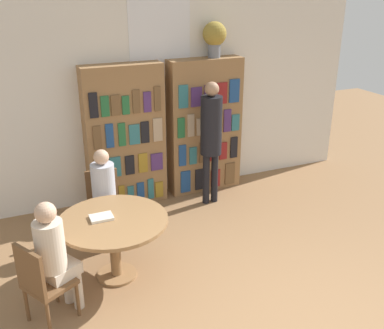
# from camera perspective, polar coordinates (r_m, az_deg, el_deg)

# --- Properties ---
(wall_back) EXTENTS (6.40, 0.07, 3.00)m
(wall_back) POSITION_cam_1_polar(r_m,az_deg,el_deg) (6.67, -3.99, 8.69)
(wall_back) COLOR silver
(wall_back) RESTS_ON ground_plane
(bookshelf_left) EXTENTS (1.12, 0.34, 2.04)m
(bookshelf_left) POSITION_cam_1_polar(r_m,az_deg,el_deg) (6.45, -8.51, 3.50)
(bookshelf_left) COLOR olive
(bookshelf_left) RESTS_ON ground_plane
(bookshelf_right) EXTENTS (1.12, 0.34, 2.04)m
(bookshelf_right) POSITION_cam_1_polar(r_m,az_deg,el_deg) (6.85, 1.60, 4.85)
(bookshelf_right) COLOR olive
(bookshelf_right) RESTS_ON ground_plane
(flower_vase) EXTENTS (0.34, 0.34, 0.50)m
(flower_vase) POSITION_cam_1_polar(r_m,az_deg,el_deg) (6.64, 2.88, 15.98)
(flower_vase) COLOR slate
(flower_vase) RESTS_ON bookshelf_right
(reading_table) EXTENTS (1.18, 1.18, 0.72)m
(reading_table) POSITION_cam_1_polar(r_m,az_deg,el_deg) (4.94, -9.94, -8.07)
(reading_table) COLOR olive
(reading_table) RESTS_ON ground_plane
(chair_near_camera) EXTENTS (0.55, 0.55, 0.87)m
(chair_near_camera) POSITION_cam_1_polar(r_m,az_deg,el_deg) (4.53, -18.55, -13.85)
(chair_near_camera) COLOR brown
(chair_near_camera) RESTS_ON ground_plane
(chair_left_side) EXTENTS (0.44, 0.44, 0.87)m
(chair_left_side) POSITION_cam_1_polar(r_m,az_deg,el_deg) (5.81, -11.13, -4.61)
(chair_left_side) COLOR brown
(chair_left_side) RESTS_ON ground_plane
(seated_reader_left) EXTENTS (0.32, 0.40, 1.23)m
(seated_reader_left) POSITION_cam_1_polar(r_m,az_deg,el_deg) (5.55, -11.08, -3.39)
(seated_reader_left) COLOR #B2B7C6
(seated_reader_left) RESTS_ON ground_plane
(seated_reader_right) EXTENTS (0.42, 0.40, 1.24)m
(seated_reader_right) POSITION_cam_1_polar(r_m,az_deg,el_deg) (4.48, -17.07, -10.55)
(seated_reader_right) COLOR beige
(seated_reader_right) RESTS_ON ground_plane
(librarian_standing) EXTENTS (0.30, 0.57, 1.81)m
(librarian_standing) POSITION_cam_1_polar(r_m,az_deg,el_deg) (6.34, 2.44, 4.29)
(librarian_standing) COLOR black
(librarian_standing) RESTS_ON ground_plane
(open_book_on_table) EXTENTS (0.24, 0.18, 0.03)m
(open_book_on_table) POSITION_cam_1_polar(r_m,az_deg,el_deg) (4.90, -11.43, -6.59)
(open_book_on_table) COLOR silver
(open_book_on_table) RESTS_ON reading_table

